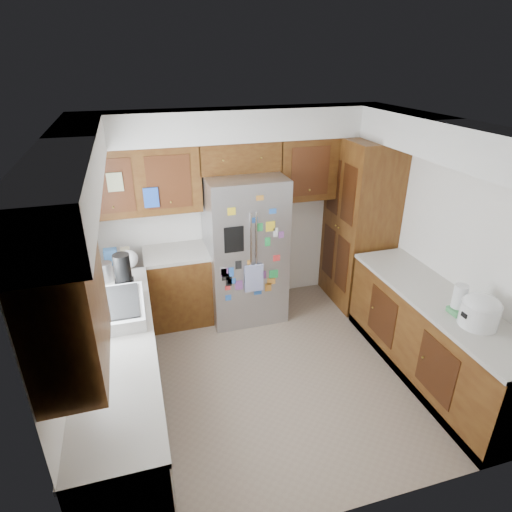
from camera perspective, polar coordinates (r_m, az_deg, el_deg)
The scene contains 12 objects.
floor at distance 4.69m, azimuth 2.57°, elevation -15.06°, with size 3.60×3.60×0.00m, color gray.
room_shell at distance 4.07m, azimuth -0.01°, elevation 7.98°, with size 3.64×3.24×2.52m.
left_counter_run at distance 4.28m, azimuth -15.44°, elevation -13.29°, with size 1.36×3.20×0.92m.
right_counter_run at distance 4.74m, azimuth 22.38°, elevation -10.35°, with size 0.63×2.25×0.92m.
pantry at distance 5.61m, azimuth 13.62°, elevation 4.16°, with size 0.60×0.90×2.15m, color #47220D.
fridge at distance 5.18m, azimuth -1.51°, elevation 1.00°, with size 0.90×0.79×1.80m.
bridge_cabinet at distance 5.05m, azimuth -2.33°, elevation 13.20°, with size 0.96×0.34×0.35m, color #47220D.
fridge_top_items at distance 5.01m, azimuth -2.65°, elevation 16.71°, with size 0.68×0.32×0.31m.
sink_assembly at distance 4.03m, azimuth -18.36°, elevation -6.65°, with size 0.52×0.70×0.37m.
left_counter_clutter at distance 4.64m, azimuth -17.58°, elevation -1.28°, with size 0.40×0.95×0.38m.
rice_cooker at distance 4.12m, azimuth 27.76°, elevation -6.42°, with size 0.33×0.32×0.28m.
paper_towel at distance 4.25m, azimuth 25.46°, elevation -5.17°, with size 0.12×0.12×0.27m, color white.
Camera 1 is at (-1.20, -3.36, 3.04)m, focal length 30.00 mm.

